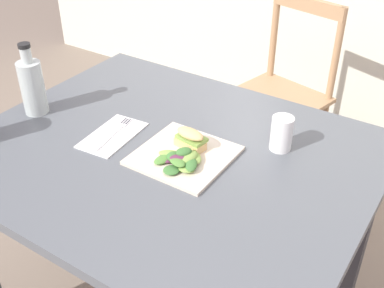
# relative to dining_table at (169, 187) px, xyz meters

# --- Properties ---
(dining_table) EXTENTS (1.11, 0.90, 0.74)m
(dining_table) POSITION_rel_dining_table_xyz_m (0.00, 0.00, 0.00)
(dining_table) COLOR #51565B
(dining_table) RESTS_ON ground
(chair_wooden_far) EXTENTS (0.48, 0.48, 0.87)m
(chair_wooden_far) POSITION_rel_dining_table_xyz_m (-0.08, 0.99, -0.16)
(chair_wooden_far) COLOR tan
(chair_wooden_far) RESTS_ON ground
(plate_lunch) EXTENTS (0.24, 0.24, 0.01)m
(plate_lunch) POSITION_rel_dining_table_xyz_m (0.06, -0.00, 0.14)
(plate_lunch) COLOR beige
(plate_lunch) RESTS_ON dining_table
(sandwich_half_front) EXTENTS (0.09, 0.06, 0.06)m
(sandwich_half_front) POSITION_rel_dining_table_xyz_m (0.05, 0.03, 0.17)
(sandwich_half_front) COLOR #DBB270
(sandwich_half_front) RESTS_ON plate_lunch
(salad_mixed_greens) EXTENTS (0.14, 0.14, 0.04)m
(salad_mixed_greens) POSITION_rel_dining_table_xyz_m (0.07, -0.04, 0.16)
(salad_mixed_greens) COLOR #518438
(salad_mixed_greens) RESTS_ON plate_lunch
(napkin_folded) EXTENTS (0.13, 0.21, 0.00)m
(napkin_folded) POSITION_rel_dining_table_xyz_m (-0.17, -0.03, 0.14)
(napkin_folded) COLOR white
(napkin_folded) RESTS_ON dining_table
(fork_on_napkin) EXTENTS (0.05, 0.19, 0.00)m
(fork_on_napkin) POSITION_rel_dining_table_xyz_m (-0.18, -0.01, 0.14)
(fork_on_napkin) COLOR silver
(fork_on_napkin) RESTS_ON napkin_folded
(bottle_cold_brew) EXTENTS (0.07, 0.07, 0.23)m
(bottle_cold_brew) POSITION_rel_dining_table_xyz_m (-0.47, -0.05, 0.21)
(bottle_cold_brew) COLOR black
(bottle_cold_brew) RESTS_ON dining_table
(cup_extra_side) EXTENTS (0.06, 0.06, 0.10)m
(cup_extra_side) POSITION_rel_dining_table_xyz_m (0.26, 0.18, 0.18)
(cup_extra_side) COLOR white
(cup_extra_side) RESTS_ON dining_table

